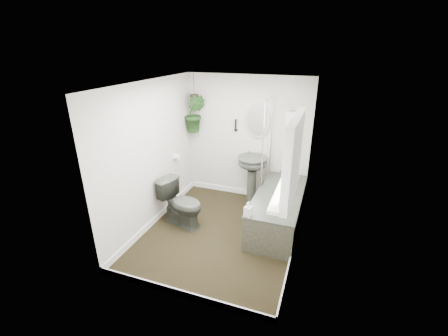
% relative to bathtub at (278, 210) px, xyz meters
% --- Properties ---
extents(floor, '(2.30, 2.80, 0.02)m').
position_rel_bathtub_xyz_m(floor, '(-0.80, -0.50, -0.30)').
color(floor, black).
rests_on(floor, ground).
extents(ceiling, '(2.30, 2.80, 0.02)m').
position_rel_bathtub_xyz_m(ceiling, '(-0.80, -0.50, 2.02)').
color(ceiling, white).
rests_on(ceiling, ground).
extents(wall_back, '(2.30, 0.02, 2.30)m').
position_rel_bathtub_xyz_m(wall_back, '(-0.80, 0.91, 0.86)').
color(wall_back, beige).
rests_on(wall_back, ground).
extents(wall_front, '(2.30, 0.02, 2.30)m').
position_rel_bathtub_xyz_m(wall_front, '(-0.80, -1.91, 0.86)').
color(wall_front, beige).
rests_on(wall_front, ground).
extents(wall_left, '(0.02, 2.80, 2.30)m').
position_rel_bathtub_xyz_m(wall_left, '(-1.96, -0.50, 0.86)').
color(wall_left, beige).
rests_on(wall_left, ground).
extents(wall_right, '(0.02, 2.80, 2.30)m').
position_rel_bathtub_xyz_m(wall_right, '(0.36, -0.50, 0.86)').
color(wall_right, beige).
rests_on(wall_right, ground).
extents(skirting, '(2.30, 2.80, 0.10)m').
position_rel_bathtub_xyz_m(skirting, '(-0.80, -0.50, -0.24)').
color(skirting, white).
rests_on(skirting, floor).
extents(bathtub, '(0.72, 1.72, 0.58)m').
position_rel_bathtub_xyz_m(bathtub, '(0.00, 0.00, 0.00)').
color(bathtub, '#353A31').
rests_on(bathtub, floor).
extents(bath_screen, '(0.04, 0.72, 1.40)m').
position_rel_bathtub_xyz_m(bath_screen, '(-0.33, 0.49, 0.99)').
color(bath_screen, silver).
rests_on(bath_screen, bathtub).
extents(shower_box, '(0.20, 0.10, 0.35)m').
position_rel_bathtub_xyz_m(shower_box, '(0.00, 0.84, 1.26)').
color(shower_box, white).
rests_on(shower_box, wall_back).
extents(oval_mirror, '(0.46, 0.03, 0.62)m').
position_rel_bathtub_xyz_m(oval_mirror, '(-0.61, 0.87, 1.21)').
color(oval_mirror, '#AEA49A').
rests_on(oval_mirror, wall_back).
extents(wall_sconce, '(0.04, 0.04, 0.22)m').
position_rel_bathtub_xyz_m(wall_sconce, '(-1.01, 0.86, 1.11)').
color(wall_sconce, black).
rests_on(wall_sconce, wall_back).
extents(toilet_roll_holder, '(0.11, 0.11, 0.11)m').
position_rel_bathtub_xyz_m(toilet_roll_holder, '(-1.90, 0.20, 0.61)').
color(toilet_roll_holder, white).
rests_on(toilet_roll_holder, wall_left).
extents(window_recess, '(0.08, 1.00, 0.90)m').
position_rel_bathtub_xyz_m(window_recess, '(0.29, -1.20, 1.36)').
color(window_recess, white).
rests_on(window_recess, wall_right).
extents(window_sill, '(0.18, 1.00, 0.04)m').
position_rel_bathtub_xyz_m(window_sill, '(0.22, -1.20, 0.94)').
color(window_sill, white).
rests_on(window_sill, wall_right).
extents(window_blinds, '(0.01, 0.86, 0.76)m').
position_rel_bathtub_xyz_m(window_blinds, '(0.24, -1.20, 1.36)').
color(window_blinds, white).
rests_on(window_blinds, wall_right).
extents(toilet, '(0.83, 0.60, 0.77)m').
position_rel_bathtub_xyz_m(toilet, '(-1.49, -0.47, 0.09)').
color(toilet, '#353A31').
rests_on(toilet, floor).
extents(pedestal_sink, '(0.55, 0.47, 0.91)m').
position_rel_bathtub_xyz_m(pedestal_sink, '(-0.61, 0.63, 0.17)').
color(pedestal_sink, '#353A31').
rests_on(pedestal_sink, floor).
extents(sill_plant, '(0.24, 0.22, 0.22)m').
position_rel_bathtub_xyz_m(sill_plant, '(0.25, -0.90, 1.07)').
color(sill_plant, black).
rests_on(sill_plant, window_sill).
extents(hanging_plant, '(0.44, 0.38, 0.71)m').
position_rel_bathtub_xyz_m(hanging_plant, '(-1.77, 0.75, 1.29)').
color(hanging_plant, black).
rests_on(hanging_plant, ceiling).
extents(soap_bottle, '(0.12, 0.12, 0.21)m').
position_rel_bathtub_xyz_m(soap_bottle, '(-0.29, -0.79, 0.40)').
color(soap_bottle, black).
rests_on(soap_bottle, bathtub).
extents(hanging_pot, '(0.16, 0.16, 0.12)m').
position_rel_bathtub_xyz_m(hanging_pot, '(-1.77, 0.75, 1.58)').
color(hanging_pot, black).
rests_on(hanging_pot, ceiling).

